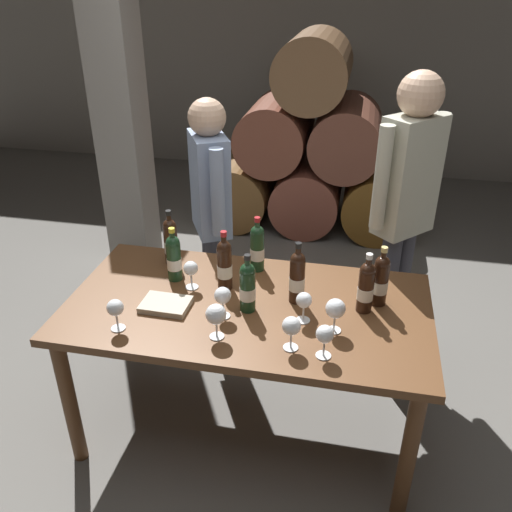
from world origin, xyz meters
TOP-DOWN VIEW (x-y plane):
  - ground_plane at (0.00, 0.00)m, footprint 14.00×14.00m
  - cellar_back_wall at (0.00, 4.20)m, footprint 10.00×0.24m
  - barrel_stack at (0.00, 2.60)m, footprint 1.86×0.90m
  - stone_pillar at (-1.30, 1.60)m, footprint 0.32×0.32m
  - dining_table at (0.00, 0.00)m, footprint 1.70×0.90m
  - wine_bottle_0 at (-0.02, 0.33)m, footprint 0.07×0.07m
  - wine_bottle_1 at (-0.41, 0.15)m, footprint 0.07×0.07m
  - wine_bottle_2 at (0.22, 0.08)m, footprint 0.07×0.07m
  - wine_bottle_3 at (-0.14, 0.12)m, footprint 0.07×0.07m
  - wine_bottle_4 at (0.01, -0.04)m, footprint 0.07×0.07m
  - wine_bottle_5 at (0.53, 0.06)m, footprint 0.07×0.07m
  - wine_bottle_6 at (-0.48, 0.31)m, footprint 0.07×0.07m
  - wine_bottle_7 at (0.60, 0.13)m, footprint 0.07×0.07m
  - wine_glass_0 at (0.41, -0.13)m, footprint 0.09×0.09m
  - wine_glass_1 at (0.25, -0.28)m, footprint 0.08×0.08m
  - wine_glass_2 at (-0.07, -0.27)m, footprint 0.09×0.09m
  - wine_glass_3 at (-0.51, -0.30)m, footprint 0.07×0.07m
  - wine_glass_4 at (0.27, -0.08)m, footprint 0.07×0.07m
  - wine_glass_5 at (-0.30, 0.09)m, footprint 0.07×0.07m
  - wine_glass_6 at (0.38, -0.31)m, footprint 0.07×0.07m
  - wine_glass_7 at (-0.09, -0.12)m, footprint 0.08×0.08m
  - tasting_notebook at (-0.37, -0.10)m, footprint 0.22×0.16m
  - sommelier_presenting at (0.71, 0.75)m, footprint 0.37×0.38m
  - taster_seated_left at (-0.38, 0.72)m, footprint 0.31×0.45m

SIDE VIEW (x-z plane):
  - ground_plane at x=0.00m, z-range 0.00..0.00m
  - barrel_stack at x=0.00m, z-range -0.18..1.51m
  - dining_table at x=0.00m, z-range 0.29..1.05m
  - tasting_notebook at x=-0.37m, z-range 0.76..0.79m
  - wine_glass_5 at x=-0.30m, z-range 0.79..0.94m
  - wine_glass_4 at x=0.27m, z-range 0.79..0.94m
  - wine_glass_3 at x=-0.51m, z-range 0.79..0.94m
  - wine_glass_6 at x=0.38m, z-range 0.79..0.94m
  - wine_glass_7 at x=-0.09m, z-range 0.79..0.94m
  - wine_glass_1 at x=0.25m, z-range 0.79..0.94m
  - wine_glass_0 at x=0.41m, z-range 0.79..0.95m
  - wine_glass_2 at x=-0.07m, z-range 0.79..0.96m
  - wine_bottle_1 at x=-0.41m, z-range 0.74..1.03m
  - wine_bottle_4 at x=0.01m, z-range 0.74..1.03m
  - wine_bottle_5 at x=0.53m, z-range 0.74..1.03m
  - wine_bottle_0 at x=-0.02m, z-range 0.74..1.04m
  - wine_bottle_7 at x=0.60m, z-range 0.74..1.04m
  - wine_bottle_6 at x=-0.48m, z-range 0.74..1.04m
  - wine_bottle_3 at x=-0.14m, z-range 0.74..1.05m
  - wine_bottle_2 at x=0.22m, z-range 0.74..1.05m
  - taster_seated_left at x=-0.38m, z-range 0.15..1.69m
  - sommelier_presenting at x=0.71m, z-range 0.19..1.90m
  - stone_pillar at x=-1.30m, z-range 0.00..2.60m
  - cellar_back_wall at x=0.00m, z-range 0.00..2.80m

